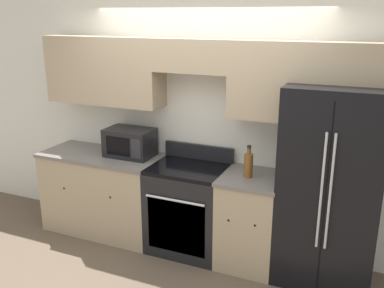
# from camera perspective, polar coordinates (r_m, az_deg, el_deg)

# --- Properties ---
(ground_plane) EXTENTS (12.00, 12.00, 0.00)m
(ground_plane) POSITION_cam_1_polar(r_m,az_deg,el_deg) (4.53, -1.63, -15.58)
(ground_plane) COLOR brown
(wall_back) EXTENTS (8.00, 0.39, 2.60)m
(wall_back) POSITION_cam_1_polar(r_m,az_deg,el_deg) (4.45, 1.45, 5.01)
(wall_back) COLOR silver
(wall_back) RESTS_ON ground_plane
(lower_cabinets_left) EXTENTS (1.37, 0.64, 0.93)m
(lower_cabinets_left) POSITION_cam_1_polar(r_m,az_deg,el_deg) (5.05, -11.68, -6.32)
(lower_cabinets_left) COLOR tan
(lower_cabinets_left) RESTS_ON ground_plane
(lower_cabinets_right) EXTENTS (0.59, 0.64, 0.93)m
(lower_cabinets_right) POSITION_cam_1_polar(r_m,az_deg,el_deg) (4.36, 7.78, -10.02)
(lower_cabinets_right) COLOR tan
(lower_cabinets_right) RESTS_ON ground_plane
(oven_range) EXTENTS (0.78, 0.65, 1.09)m
(oven_range) POSITION_cam_1_polar(r_m,az_deg,el_deg) (4.56, -0.48, -8.53)
(oven_range) COLOR black
(oven_range) RESTS_ON ground_plane
(refrigerator) EXTENTS (0.87, 0.77, 1.86)m
(refrigerator) POSITION_cam_1_polar(r_m,az_deg,el_deg) (4.11, 17.94, -5.37)
(refrigerator) COLOR black
(refrigerator) RESTS_ON ground_plane
(microwave) EXTENTS (0.52, 0.35, 0.31)m
(microwave) POSITION_cam_1_polar(r_m,az_deg,el_deg) (4.73, -8.28, 0.20)
(microwave) COLOR black
(microwave) RESTS_ON lower_cabinets_left
(bottle) EXTENTS (0.08, 0.08, 0.32)m
(bottle) POSITION_cam_1_polar(r_m,az_deg,el_deg) (4.11, 7.54, -2.74)
(bottle) COLOR brown
(bottle) RESTS_ON lower_cabinets_right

